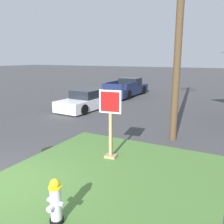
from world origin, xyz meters
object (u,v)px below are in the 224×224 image
at_px(fire_hydrant, 56,202).
at_px(parked_sedan_white, 86,101).
at_px(manhole_cover, 51,150).
at_px(pickup_truck_navy, 127,88).
at_px(stop_sign, 111,126).

xyz_separation_m(fire_hydrant, parked_sedan_white, (-5.60, 9.34, 0.02)).
bearing_deg(manhole_cover, pickup_truck_navy, 102.58).
height_order(fire_hydrant, manhole_cover, fire_hydrant).
relative_size(fire_hydrant, stop_sign, 0.42).
bearing_deg(parked_sedan_white, stop_sign, -50.41).
relative_size(parked_sedan_white, pickup_truck_navy, 0.75).
bearing_deg(fire_hydrant, manhole_cover, 133.35).
xyz_separation_m(fire_hydrant, manhole_cover, (-2.80, 2.97, -0.51)).
xyz_separation_m(fire_hydrant, stop_sign, (-0.54, 3.23, 0.62)).
distance_m(fire_hydrant, manhole_cover, 4.11).
distance_m(stop_sign, parked_sedan_white, 7.95).
relative_size(fire_hydrant, manhole_cover, 1.32).
xyz_separation_m(stop_sign, pickup_truck_navy, (-5.10, 12.48, -0.53)).
bearing_deg(fire_hydrant, parked_sedan_white, 120.93).
distance_m(manhole_cover, parked_sedan_white, 6.98).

